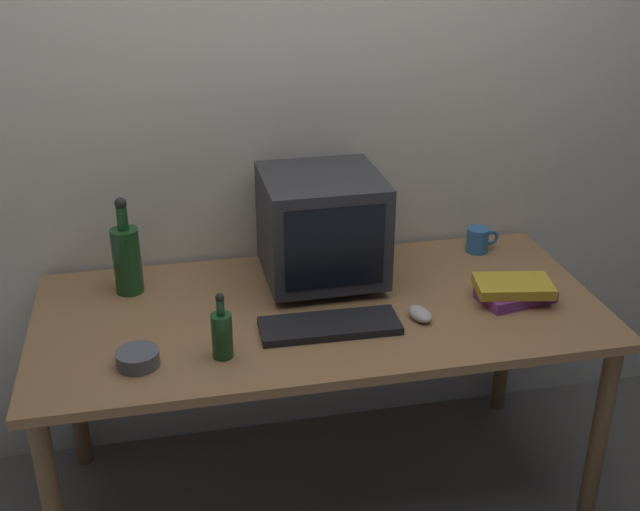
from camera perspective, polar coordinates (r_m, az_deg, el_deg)
The scene contains 11 objects.
ground_plane at distance 2.95m, azimuth 0.00°, elevation -16.70°, with size 6.00×6.00×0.00m, color slate.
back_wall at distance 2.75m, azimuth -2.06°, elevation 10.07°, with size 4.00×0.08×2.50m, color silver.
desk at distance 2.55m, azimuth 0.00°, elevation -5.30°, with size 1.77×0.83×0.76m.
crt_monitor at distance 2.59m, azimuth 0.13°, elevation 2.07°, with size 0.38×0.39×0.37m.
keyboard at distance 2.38m, azimuth 0.63°, elevation -5.08°, with size 0.42×0.15×0.02m, color black.
computer_mouse at distance 2.45m, azimuth 7.21°, elevation -4.18°, with size 0.06×0.10×0.04m, color beige.
bottle_tall at distance 2.62m, azimuth -13.73°, elevation -0.13°, with size 0.09×0.09×0.33m.
bottle_short at distance 2.24m, azimuth -7.07°, elevation -5.58°, with size 0.06×0.06×0.20m.
book_stack at distance 2.60m, azimuth 13.81°, elevation -2.45°, with size 0.27×0.19×0.07m.
mug at distance 2.92m, azimuth 11.31°, elevation 1.11°, with size 0.12×0.08×0.09m.
cd_spindle at distance 2.27m, azimuth -12.98°, elevation -7.22°, with size 0.12×0.12×0.04m, color #595B66.
Camera 1 is at (-0.45, -2.15, 1.97)m, focal length 44.49 mm.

